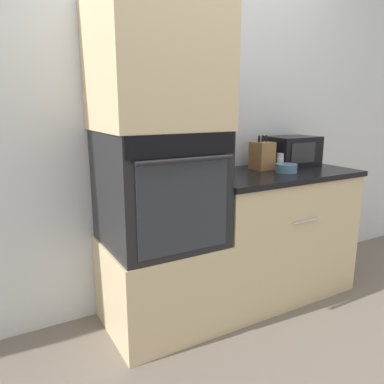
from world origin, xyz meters
TOP-DOWN VIEW (x-y plane):
  - ground_plane at (0.00, 0.00)m, footprint 12.00×12.00m
  - wall_back at (0.00, 0.63)m, footprint 8.00×0.05m
  - oven_cabinet_base at (-0.33, 0.30)m, footprint 0.65×0.60m
  - wall_oven at (-0.33, 0.30)m, footprint 0.63×0.64m
  - oven_cabinet_upper at (-0.33, 0.30)m, footprint 0.65×0.60m
  - counter_unit at (0.55, 0.30)m, footprint 1.11×0.63m
  - microwave at (0.84, 0.44)m, footprint 0.37×0.27m
  - knife_block at (0.52, 0.41)m, footprint 0.13×0.14m
  - bowl at (0.58, 0.23)m, footprint 0.14×0.14m
  - condiment_jar_near at (0.14, 0.54)m, footprint 0.05×0.05m
  - condiment_jar_mid at (0.18, 0.45)m, footprint 0.06×0.06m
  - condiment_jar_far at (0.63, 0.34)m, footprint 0.05×0.05m

SIDE VIEW (x-z plane):
  - ground_plane at x=0.00m, z-range 0.00..0.00m
  - oven_cabinet_base at x=-0.33m, z-range 0.00..0.54m
  - counter_unit at x=0.55m, z-range 0.00..0.89m
  - wall_oven at x=-0.33m, z-range 0.54..1.19m
  - bowl at x=0.58m, z-range 0.88..0.94m
  - condiment_jar_near at x=0.14m, z-range 0.88..0.96m
  - condiment_jar_mid at x=0.18m, z-range 0.88..0.97m
  - condiment_jar_far at x=0.63m, z-range 0.88..1.00m
  - knife_block at x=0.52m, z-range 0.86..1.10m
  - microwave at x=0.84m, z-range 0.88..1.10m
  - wall_back at x=0.00m, z-range 0.00..2.50m
  - oven_cabinet_upper at x=-0.33m, z-range 1.19..1.88m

